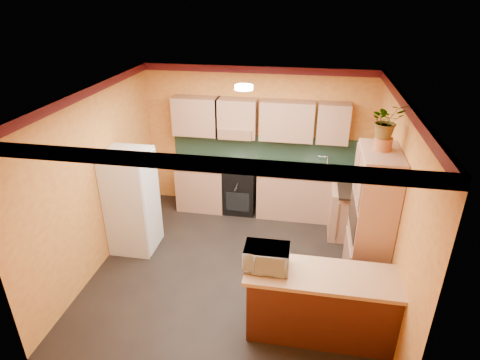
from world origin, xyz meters
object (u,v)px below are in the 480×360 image
(fridge, at_px, (132,201))
(microwave, at_px, (267,258))
(breakfast_bar, at_px, (323,307))
(pantry, at_px, (370,224))
(stove, at_px, (240,188))
(base_cabinets_back, at_px, (273,192))

(fridge, height_order, microwave, fridge)
(breakfast_bar, xyz_separation_m, microwave, (-0.71, 0.00, 0.63))
(pantry, relative_size, microwave, 4.01)
(stove, height_order, microwave, microwave)
(breakfast_bar, bearing_deg, stove, 117.73)
(base_cabinets_back, bearing_deg, pantry, -51.88)
(fridge, relative_size, breakfast_bar, 0.94)
(fridge, bearing_deg, pantry, -6.03)
(base_cabinets_back, xyz_separation_m, fridge, (-2.12, -1.51, 0.41))
(pantry, height_order, breakfast_bar, pantry)
(pantry, xyz_separation_m, microwave, (-1.29, -1.02, 0.02))
(microwave, bearing_deg, breakfast_bar, -0.57)
(fridge, distance_m, breakfast_bar, 3.35)
(stove, relative_size, breakfast_bar, 0.51)
(stove, xyz_separation_m, fridge, (-1.49, -1.51, 0.39))
(stove, xyz_separation_m, microwave, (0.82, -2.91, 0.62))
(base_cabinets_back, relative_size, stove, 4.01)
(base_cabinets_back, height_order, microwave, microwave)
(base_cabinets_back, distance_m, stove, 0.63)
(base_cabinets_back, distance_m, microwave, 2.98)
(stove, xyz_separation_m, breakfast_bar, (1.53, -2.91, -0.02))
(base_cabinets_back, distance_m, fridge, 2.63)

